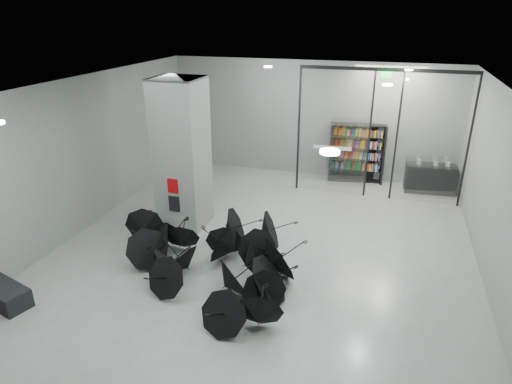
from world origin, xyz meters
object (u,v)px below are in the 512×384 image
(bench, at_px, (3,294))
(bookshelf, at_px, (356,153))
(column, at_px, (182,155))
(umbrella_cluster, at_px, (216,262))
(shop_counter, at_px, (430,178))

(bench, height_order, bookshelf, bookshelf)
(column, height_order, umbrella_cluster, column)
(shop_counter, bearing_deg, column, -151.13)
(column, relative_size, bookshelf, 1.99)
(bookshelf, bearing_deg, column, -140.88)
(shop_counter, relative_size, umbrella_cluster, 0.32)
(bench, bearing_deg, column, 81.95)
(column, xyz_separation_m, shop_counter, (6.60, 4.44, -1.54))
(umbrella_cluster, bearing_deg, column, 129.14)
(bench, bearing_deg, umbrella_cluster, 47.02)
(column, height_order, bench, column)
(shop_counter, bearing_deg, bench, -139.08)
(bookshelf, distance_m, shop_counter, 2.50)
(bookshelf, height_order, umbrella_cluster, bookshelf)
(bench, distance_m, bookshelf, 11.07)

